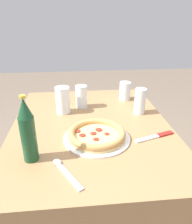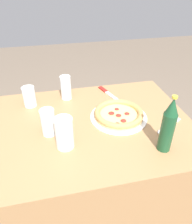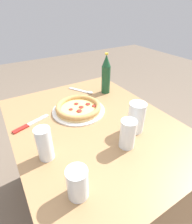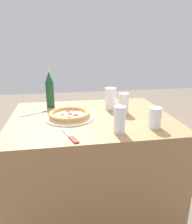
# 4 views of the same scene
# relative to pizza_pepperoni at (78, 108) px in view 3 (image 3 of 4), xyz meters

# --- Properties ---
(ground_plane) EXTENTS (8.00, 8.00, 0.00)m
(ground_plane) POSITION_rel_pizza_pepperoni_xyz_m (-0.14, -0.02, -0.77)
(ground_plane) COLOR #6B5B4C
(table) EXTENTS (1.04, 0.81, 0.75)m
(table) POSITION_rel_pizza_pepperoni_xyz_m (-0.14, -0.02, -0.40)
(table) COLOR #997047
(table) RESTS_ON ground_plane
(pizza_pepperoni) EXTENTS (0.31, 0.31, 0.04)m
(pizza_pepperoni) POSITION_rel_pizza_pepperoni_xyz_m (0.00, 0.00, 0.00)
(pizza_pepperoni) COLOR white
(pizza_pepperoni) RESTS_ON table
(glass_orange_juice) EXTENTS (0.07, 0.07, 0.14)m
(glass_orange_juice) POSITION_rel_pizza_pepperoni_xyz_m (-0.37, -0.05, 0.04)
(glass_orange_juice) COLOR white
(glass_orange_juice) RESTS_ON table
(glass_iced_tea) EXTENTS (0.07, 0.07, 0.12)m
(glass_iced_tea) POSITION_rel_pizza_pepperoni_xyz_m (-0.47, 0.23, 0.03)
(glass_iced_tea) COLOR white
(glass_iced_tea) RESTS_ON table
(glass_water) EXTENTS (0.08, 0.08, 0.15)m
(glass_water) POSITION_rel_pizza_pepperoni_xyz_m (-0.30, -0.16, 0.05)
(glass_water) COLOR white
(glass_water) RESTS_ON table
(glass_lemonade) EXTENTS (0.06, 0.06, 0.15)m
(glass_lemonade) POSITION_rel_pizza_pepperoni_xyz_m (-0.25, 0.27, 0.04)
(glass_lemonade) COLOR white
(glass_lemonade) RESTS_ON table
(beer_bottle) EXTENTS (0.06, 0.06, 0.27)m
(beer_bottle) POSITION_rel_pizza_pepperoni_xyz_m (0.12, -0.27, 0.11)
(beer_bottle) COLOR #194728
(beer_bottle) RESTS_ON table
(knife) EXTENTS (0.09, 0.20, 0.01)m
(knife) POSITION_rel_pizza_pepperoni_xyz_m (0.01, 0.28, -0.02)
(knife) COLOR maroon
(knife) RESTS_ON table
(spoon) EXTENTS (0.18, 0.12, 0.01)m
(spoon) POSITION_rel_pizza_pepperoni_xyz_m (0.21, -0.15, -0.02)
(spoon) COLOR silver
(spoon) RESTS_ON table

